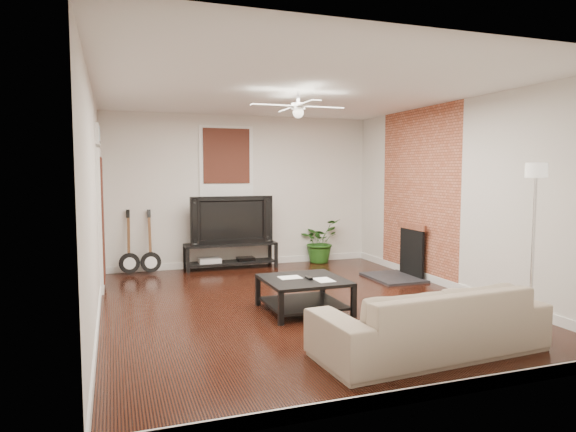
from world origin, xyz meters
The scene contains 14 objects.
room centered at (0.00, 0.00, 1.40)m, with size 5.01×6.01×2.81m.
brick_accent centered at (2.49, 1.00, 1.40)m, with size 0.02×2.20×2.80m, color #A95336.
fireplace centered at (2.20, 1.00, 0.46)m, with size 0.80×1.10×0.92m, color black.
window_back centered at (-0.30, 2.97, 1.95)m, with size 1.00×0.06×1.30m, color #3E1C11.
door_left centered at (-2.46, 1.90, 1.25)m, with size 0.08×1.00×2.50m, color white.
tv_stand centered at (-0.28, 2.78, 0.23)m, with size 1.67×0.45×0.47m, color black.
tv centered at (-0.28, 2.80, 0.90)m, with size 1.50×0.20×0.86m, color black.
coffee_table centered at (-0.04, -0.32, 0.21)m, with size 0.99×0.99×0.42m, color black.
sofa centered at (0.58, -2.11, 0.33)m, with size 2.28×0.89×0.67m, color tan.
floor_lamp centered at (1.93, -2.01, 0.93)m, with size 0.31×0.31×1.87m, color white, non-canonical shape.
potted_plant centered at (1.49, 2.82, 0.42)m, with size 0.76×0.66×0.84m, color #225518.
guitar_left centered at (-2.05, 2.75, 0.57)m, with size 0.35×0.25×1.13m, color black, non-canonical shape.
guitar_right centered at (-1.70, 2.72, 0.57)m, with size 0.35×0.25×1.13m, color black, non-canonical shape.
ceiling_fan centered at (0.00, 0.00, 2.60)m, with size 1.24×1.24×0.32m, color white, non-canonical shape.
Camera 1 is at (-2.30, -6.20, 1.76)m, focal length 31.56 mm.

